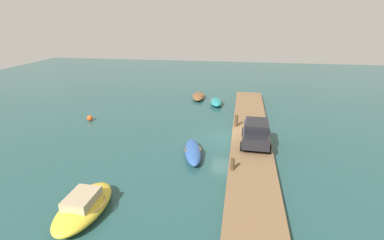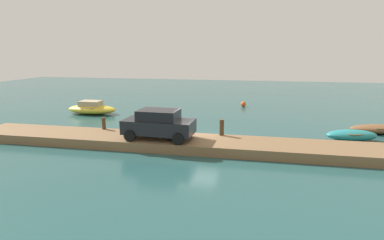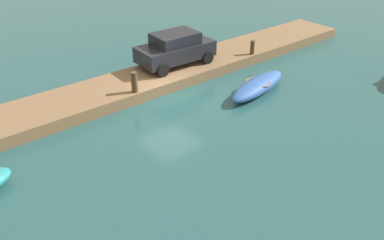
% 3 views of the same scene
% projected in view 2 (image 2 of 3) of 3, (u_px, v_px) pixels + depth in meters
% --- Properties ---
extents(ground_plane, '(84.00, 84.00, 0.00)m').
position_uv_depth(ground_plane, '(198.00, 140.00, 19.65)').
color(ground_plane, '#234C4C').
extents(dock_platform, '(26.87, 2.83, 0.53)m').
position_uv_depth(dock_platform, '(192.00, 144.00, 17.98)').
color(dock_platform, brown).
rests_on(dock_platform, ground_plane).
extents(rowboat_blue, '(4.26, 1.96, 0.69)m').
position_uv_depth(rowboat_blue, '(155.00, 124.00, 22.42)').
color(rowboat_blue, '#2D569E').
rests_on(rowboat_blue, ground_plane).
extents(rowboat_brown, '(3.87, 1.75, 0.59)m').
position_uv_depth(rowboat_brown, '(379.00, 129.00, 21.20)').
color(rowboat_brown, brown).
rests_on(rowboat_brown, ground_plane).
extents(dinghy_teal, '(3.18, 1.70, 0.68)m').
position_uv_depth(dinghy_teal, '(352.00, 135.00, 19.47)').
color(dinghy_teal, teal).
rests_on(dinghy_teal, ground_plane).
extents(motorboat_yellow, '(4.41, 2.10, 1.15)m').
position_uv_depth(motorboat_yellow, '(92.00, 108.00, 27.79)').
color(motorboat_yellow, gold).
rests_on(motorboat_yellow, ground_plane).
extents(mooring_post_west, '(0.24, 0.24, 0.75)m').
position_uv_depth(mooring_post_west, '(104.00, 123.00, 20.15)').
color(mooring_post_west, '#47331E').
rests_on(mooring_post_west, dock_platform).
extents(mooring_post_mid_west, '(0.27, 0.27, 0.95)m').
position_uv_depth(mooring_post_mid_west, '(222.00, 127.00, 18.63)').
color(mooring_post_mid_west, '#47331E').
rests_on(mooring_post_mid_west, dock_platform).
extents(parked_car, '(4.01, 2.13, 1.66)m').
position_uv_depth(parked_car, '(159.00, 124.00, 17.84)').
color(parked_car, black).
rests_on(parked_car, dock_platform).
extents(marker_buoy, '(0.52, 0.52, 0.52)m').
position_uv_depth(marker_buoy, '(243.00, 104.00, 31.37)').
color(marker_buoy, '#E54C19').
rests_on(marker_buoy, ground_plane).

